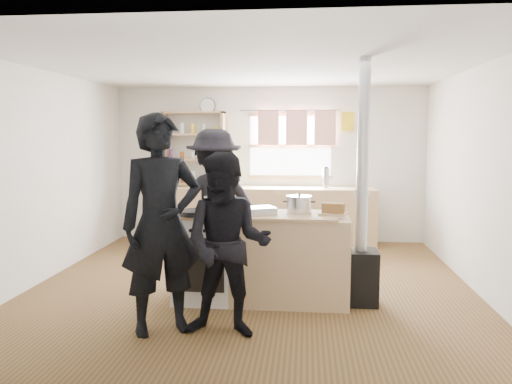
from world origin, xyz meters
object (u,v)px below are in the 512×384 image
Objects in this scene: stockpot_stove at (214,203)px; bread_board at (333,210)px; skillet_greens at (192,213)px; stockpot_counter at (299,204)px; flue_heater at (361,243)px; person_near_right at (227,245)px; person_far at (215,203)px; roast_tray at (259,210)px; person_near_left at (161,224)px; cooking_island at (260,257)px; thermos at (326,178)px.

stockpot_stove is 0.70× the size of bread_board.
skillet_greens is 1.01× the size of stockpot_counter.
flue_heater is 1.56× the size of person_near_right.
person_far is (-0.45, 1.83, 0.11)m from person_near_right.
stockpot_counter is 1.20m from person_near_right.
flue_heater reaches higher than person_near_right.
skillet_greens is 0.68× the size of roast_tray.
flue_heater is (1.05, 0.08, -0.33)m from roast_tray.
person_near_left is at bearing -149.88° from bread_board.
flue_heater is (1.54, -0.13, -0.37)m from stockpot_stove.
person_near_left reaches higher than person_far.
flue_heater is (1.03, 0.02, 0.18)m from cooking_island.
person_far is (0.02, 1.11, -0.05)m from skillet_greens.
cooking_island is at bearing -16.38° from stockpot_stove.
stockpot_stove is 1.08m from person_near_left.
roast_tray is at bearing 80.94° from person_near_right.
bread_board is at bearing -6.92° from stockpot_stove.
person_far is (-0.63, 0.96, -0.07)m from roast_tray.
stockpot_counter is at bearing 173.51° from flue_heater.
stockpot_stove is at bearing 45.35° from person_near_left.
person_near_right is at bearing -102.33° from cooking_island.
roast_tray is 0.90m from person_near_right.
skillet_greens is 0.67m from roast_tray.
person_near_left is at bearing 179.78° from person_near_right.
person_near_right is (0.59, -0.03, -0.17)m from person_near_left.
skillet_greens is at bearing -113.99° from stockpot_stove.
thermos is 1.19× the size of stockpot_counter.
skillet_greens is at bearing 50.49° from person_near_left.
roast_tray is at bearing -175.90° from flue_heater.
roast_tray is (-0.02, -0.05, 0.51)m from cooking_island.
thermos reaches higher than stockpot_stove.
thermos is 0.17× the size of person_far.
cooking_island is at bearing 80.68° from person_near_right.
thermos is 3.31m from skillet_greens.
thermos is 0.13× the size of flue_heater.
flue_heater is at bearing 4.10° from roast_tray.
bread_board is 1.77m from person_near_left.
flue_heater is (0.29, 0.02, -0.34)m from bread_board.
skillet_greens is at bearing -171.75° from bread_board.
flue_heater is at bearing -4.81° from stockpot_stove.
flue_heater is 1.29× the size of person_near_left.
stockpot_stove is (-0.50, 0.20, 0.04)m from roast_tray.
flue_heater is at bearing 1.14° from cooking_island.
cooking_island is 0.79× the size of flue_heater.
person_near_left is (-0.12, -0.68, 0.01)m from skillet_greens.
flue_heater is (0.64, -0.07, -0.38)m from stockpot_counter.
roast_tray is 1.79× the size of stockpot_stove.
cooking_island is 1.09× the size of person_far.
person_near_left reaches higher than roast_tray.
stockpot_stove is at bearing 66.01° from skillet_greens.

